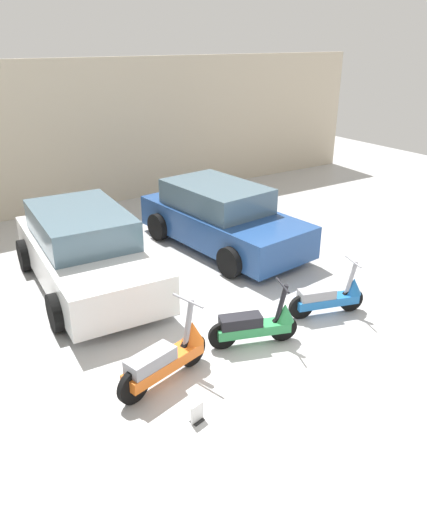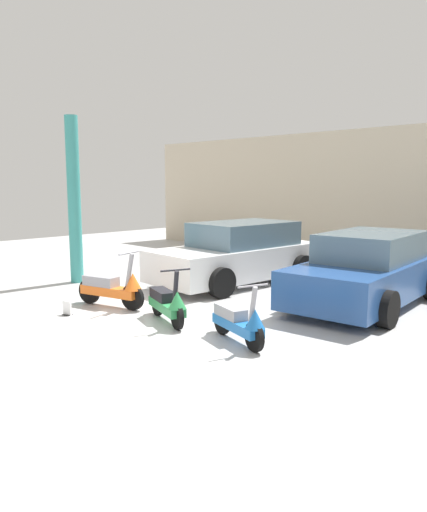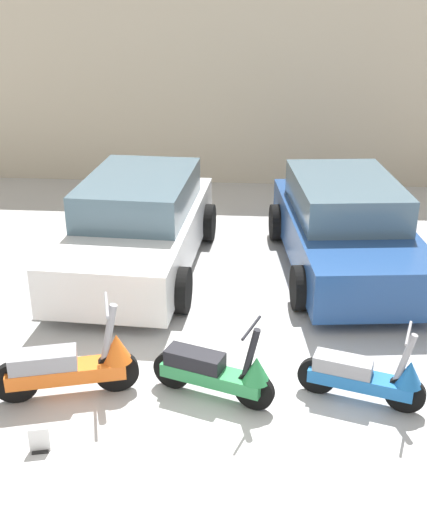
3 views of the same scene
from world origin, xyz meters
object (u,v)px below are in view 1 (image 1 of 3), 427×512
at_px(scooter_front_center, 330,296).
at_px(placard_near_left_scooter, 197,414).
at_px(scooter_front_left, 168,356).
at_px(car_rear_center, 221,218).
at_px(car_rear_left, 86,251).
at_px(scooter_front_right, 257,324).

xyz_separation_m(scooter_front_center, placard_near_left_scooter, (-3.28, -1.03, -0.23)).
distance_m(scooter_front_left, car_rear_center, 4.97).
distance_m(scooter_front_center, placard_near_left_scooter, 3.45).
xyz_separation_m(scooter_front_center, car_rear_left, (-3.09, 3.36, 0.35)).
bearing_deg(scooter_front_left, car_rear_center, 32.50).
xyz_separation_m(scooter_front_right, scooter_front_center, (1.60, 0.05, -0.01)).
relative_size(scooter_front_right, scooter_front_center, 1.02).
xyz_separation_m(scooter_front_right, placard_near_left_scooter, (-1.68, -0.98, -0.24)).
relative_size(scooter_front_right, placard_near_left_scooter, 5.27).
bearing_deg(placard_near_left_scooter, car_rear_left, 87.49).
height_order(scooter_front_right, scooter_front_center, scooter_front_right).
distance_m(scooter_front_right, placard_near_left_scooter, 1.96).
bearing_deg(scooter_front_right, scooter_front_center, 21.02).
bearing_deg(car_rear_left, scooter_front_right, 26.69).
relative_size(scooter_front_right, car_rear_center, 0.32).
bearing_deg(car_rear_left, scooter_front_center, 45.74).
height_order(scooter_front_center, car_rear_left, car_rear_left).
xyz_separation_m(scooter_front_right, car_rear_center, (1.74, 3.63, 0.32)).
xyz_separation_m(scooter_front_left, car_rear_center, (3.33, 3.68, 0.28)).
height_order(scooter_front_right, car_rear_center, car_rear_center).
bearing_deg(car_rear_center, placard_near_left_scooter, -43.00).
xyz_separation_m(car_rear_center, placard_near_left_scooter, (-3.42, -4.60, -0.56)).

